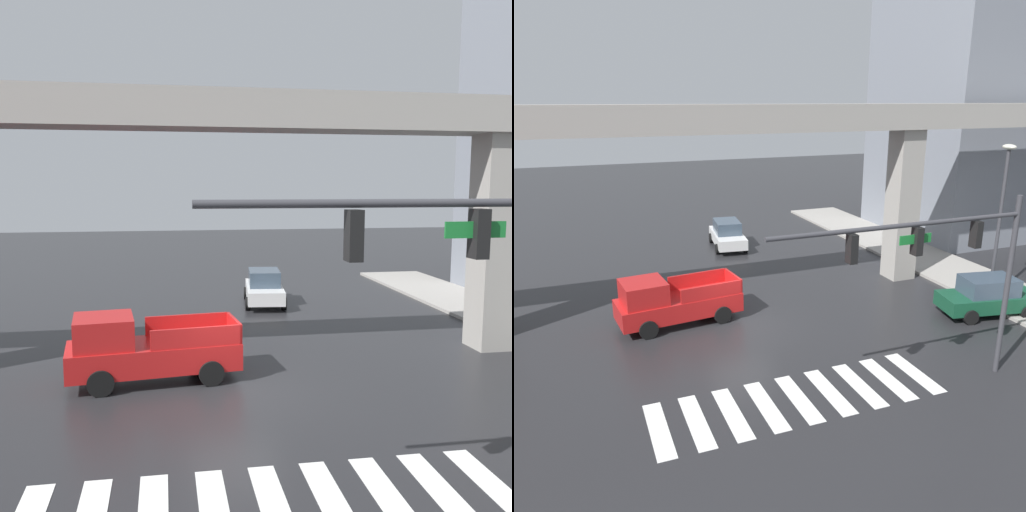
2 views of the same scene
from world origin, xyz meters
The scene contains 5 objects.
ground_plane centered at (0.00, 0.00, 0.00)m, with size 120.00×120.00×0.00m, color #232326.
crosswalk_stripes centered at (0.00, -5.69, 0.01)m, with size 9.35×2.80×0.01m.
elevated_overpass centered at (0.00, 3.06, 7.53)m, with size 58.20×1.80×8.89m.
pickup_truck centered at (-2.58, 1.43, 0.99)m, with size 5.28×2.51×2.08m.
sedan_white centered at (2.99, 11.84, 0.85)m, with size 2.34×4.48×1.72m.
Camera 1 is at (-1.90, -15.22, 5.87)m, focal length 39.14 mm.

